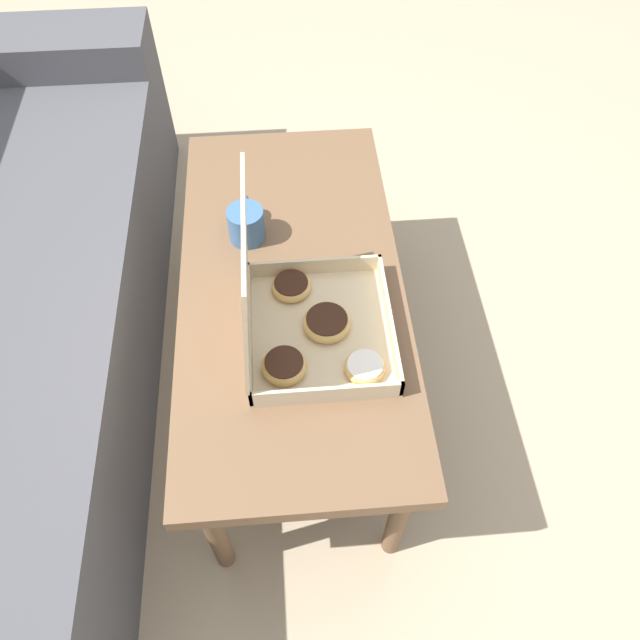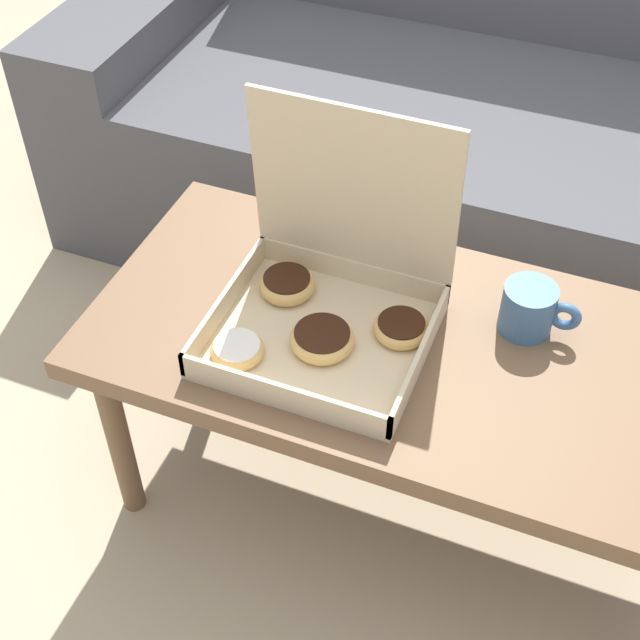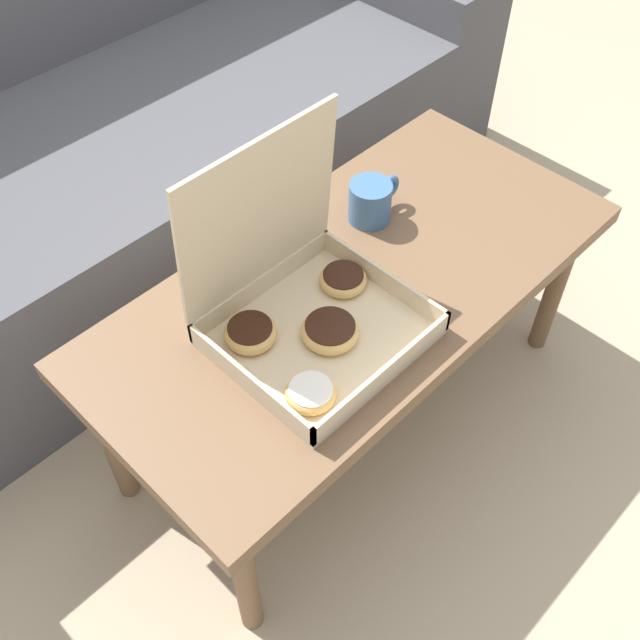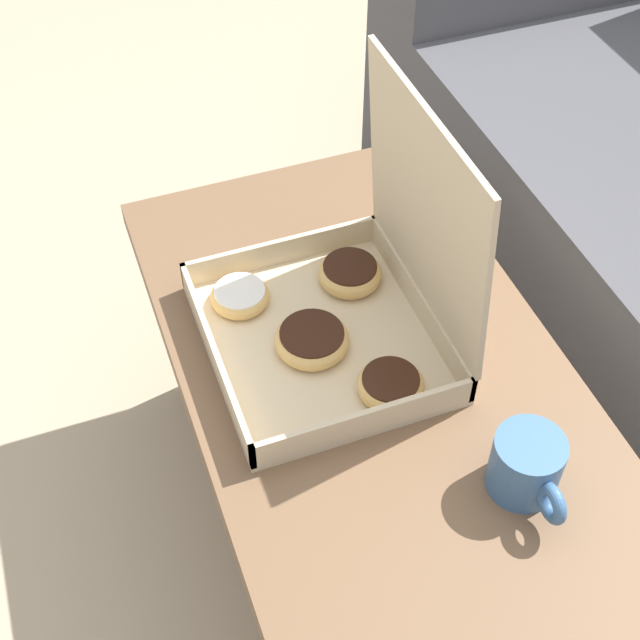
# 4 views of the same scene
# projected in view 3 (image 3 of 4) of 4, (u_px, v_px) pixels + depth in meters

# --- Properties ---
(ground_plane) EXTENTS (12.00, 12.00, 0.00)m
(ground_plane) POSITION_uv_depth(u_px,v_px,m) (332.00, 396.00, 1.84)
(ground_plane) COLOR tan
(couch) EXTENTS (2.20, 0.90, 0.86)m
(couch) POSITION_uv_depth(u_px,v_px,m) (107.00, 151.00, 2.00)
(couch) COLOR #4C4C51
(couch) RESTS_ON ground_plane
(coffee_table) EXTENTS (1.12, 0.53, 0.46)m
(coffee_table) POSITION_uv_depth(u_px,v_px,m) (355.00, 295.00, 1.50)
(coffee_table) COLOR brown
(coffee_table) RESTS_ON ground_plane
(pastry_box) EXTENTS (0.35, 0.32, 0.37)m
(pastry_box) POSITION_uv_depth(u_px,v_px,m) (301.00, 304.00, 1.33)
(pastry_box) COLOR beige
(pastry_box) RESTS_ON coffee_table
(coffee_mug) EXTENTS (0.13, 0.09, 0.09)m
(coffee_mug) POSITION_uv_depth(u_px,v_px,m) (371.00, 201.00, 1.55)
(coffee_mug) COLOR #3D6693
(coffee_mug) RESTS_ON coffee_table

